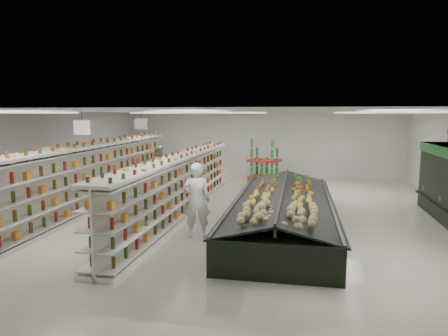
% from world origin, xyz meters
% --- Properties ---
extents(floor, '(16.00, 16.00, 0.00)m').
position_xyz_m(floor, '(0.00, 0.00, 0.00)').
color(floor, beige).
rests_on(floor, ground).
extents(ceiling, '(14.00, 16.00, 0.02)m').
position_xyz_m(ceiling, '(0.00, 0.00, 3.20)').
color(ceiling, white).
rests_on(ceiling, wall_back).
extents(wall_back, '(14.00, 0.02, 3.20)m').
position_xyz_m(wall_back, '(0.00, 8.00, 1.60)').
color(wall_back, silver).
rests_on(wall_back, floor).
extents(wall_front, '(14.00, 0.02, 3.20)m').
position_xyz_m(wall_front, '(0.00, -8.00, 1.60)').
color(wall_front, silver).
rests_on(wall_front, floor).
extents(wall_left, '(0.02, 16.00, 3.20)m').
position_xyz_m(wall_left, '(-7.00, 0.00, 1.60)').
color(wall_left, silver).
rests_on(wall_left, floor).
extents(aisle_sign_near, '(0.52, 0.06, 0.75)m').
position_xyz_m(aisle_sign_near, '(-3.80, -2.00, 2.75)').
color(aisle_sign_near, white).
rests_on(aisle_sign_near, ceiling).
extents(aisle_sign_far, '(0.52, 0.06, 0.75)m').
position_xyz_m(aisle_sign_far, '(-3.80, 2.00, 2.75)').
color(aisle_sign_far, white).
rests_on(aisle_sign_far, ceiling).
extents(gondola_left, '(1.39, 12.29, 2.13)m').
position_xyz_m(gondola_left, '(-4.69, -0.20, 0.98)').
color(gondola_left, white).
rests_on(gondola_left, floor).
extents(gondola_center, '(0.85, 10.60, 1.84)m').
position_xyz_m(gondola_center, '(-1.50, -0.39, 0.84)').
color(gondola_center, white).
rests_on(gondola_center, floor).
extents(produce_island, '(2.87, 7.57, 1.12)m').
position_xyz_m(produce_island, '(1.75, -1.25, 0.51)').
color(produce_island, black).
rests_on(produce_island, floor).
extents(soda_endcap, '(1.60, 1.29, 1.79)m').
position_xyz_m(soda_endcap, '(0.40, 6.48, 0.87)').
color(soda_endcap, '#A42312').
rests_on(soda_endcap, floor).
extents(shopper_main, '(0.79, 0.61, 1.93)m').
position_xyz_m(shopper_main, '(-0.34, -2.61, 0.96)').
color(shopper_main, white).
rests_on(shopper_main, floor).
extents(shopper_background, '(0.81, 0.99, 1.76)m').
position_xyz_m(shopper_background, '(-3.89, 4.16, 0.88)').
color(shopper_background, tan).
rests_on(shopper_background, floor).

